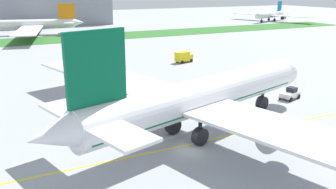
{
  "coord_description": "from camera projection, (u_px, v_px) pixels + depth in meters",
  "views": [
    {
      "loc": [
        -22.56,
        -39.67,
        21.62
      ],
      "look_at": [
        3.97,
        14.3,
        3.71
      ],
      "focal_mm": 38.97,
      "sensor_mm": 36.0,
      "label": 1
    }
  ],
  "objects": [
    {
      "name": "ground_crew_wingwalker_starboard",
      "position": [
        295.0,
        145.0,
        49.45
      ],
      "size": [
        0.51,
        0.42,
        1.62
      ],
      "color": "black",
      "rests_on": "ground"
    },
    {
      "name": "airliner_foreground",
      "position": [
        199.0,
        98.0,
        53.87
      ],
      "size": [
        50.5,
        81.27,
        17.1
      ],
      "color": "white",
      "rests_on": "ground"
    },
    {
      "name": "parked_airliner_far_right",
      "position": [
        271.0,
        15.0,
        231.85
      ],
      "size": [
        33.17,
        53.0,
        12.3
      ],
      "color": "white",
      "rests_on": "ground"
    },
    {
      "name": "service_truck_baggage_loader",
      "position": [
        184.0,
        57.0,
        107.27
      ],
      "size": [
        5.69,
        3.51,
        3.18
      ],
      "color": "yellow",
      "rests_on": "ground"
    },
    {
      "name": "parked_airliner_far_centre",
      "position": [
        31.0,
        24.0,
        167.27
      ],
      "size": [
        47.99,
        78.4,
        13.95
      ],
      "color": "white",
      "rests_on": "ground"
    },
    {
      "name": "pushback_tug",
      "position": [
        290.0,
        94.0,
        72.58
      ],
      "size": [
        6.14,
        3.6,
        2.29
      ],
      "color": "white",
      "rests_on": "ground"
    },
    {
      "name": "ground_crew_wingwalker_port",
      "position": [
        267.0,
        124.0,
        56.85
      ],
      "size": [
        0.48,
        0.45,
        1.61
      ],
      "color": "black",
      "rests_on": "ground"
    },
    {
      "name": "ground_plane",
      "position": [
        188.0,
        151.0,
        49.83
      ],
      "size": [
        600.0,
        600.0,
        0.0
      ],
      "primitive_type": "plane",
      "color": "#9399A0",
      "rests_on": "ground"
    },
    {
      "name": "grass_median_strip",
      "position": [
        49.0,
        40.0,
        152.75
      ],
      "size": [
        320.0,
        24.0,
        0.1
      ],
      "primitive_type": "cube",
      "color": "#2D6628",
      "rests_on": "ground"
    },
    {
      "name": "apron_taxi_line",
      "position": [
        182.0,
        146.0,
        51.3
      ],
      "size": [
        280.0,
        0.36,
        0.01
      ],
      "primitive_type": "cube",
      "color": "yellow",
      "rests_on": "ground"
    }
  ]
}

